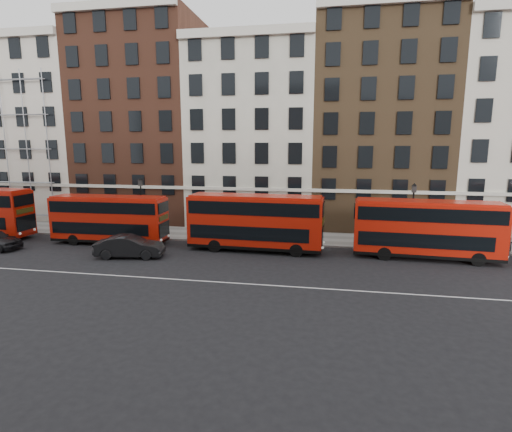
% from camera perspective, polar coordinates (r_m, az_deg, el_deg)
% --- Properties ---
extents(ground, '(120.00, 120.00, 0.00)m').
position_cam_1_polar(ground, '(27.62, -7.04, -7.80)').
color(ground, black).
rests_on(ground, ground).
extents(pavement, '(80.00, 5.00, 0.15)m').
position_cam_1_polar(pavement, '(37.38, -2.25, -2.81)').
color(pavement, slate).
rests_on(pavement, ground).
extents(kerb, '(80.00, 0.30, 0.16)m').
position_cam_1_polar(kerb, '(35.02, -3.14, -3.71)').
color(kerb, gray).
rests_on(kerb, ground).
extents(road_centre_line, '(70.00, 0.12, 0.01)m').
position_cam_1_polar(road_centre_line, '(25.82, -8.37, -9.13)').
color(road_centre_line, white).
rests_on(road_centre_line, ground).
extents(building_terrace, '(64.00, 11.95, 22.00)m').
position_cam_1_polar(building_terrace, '(43.73, -0.59, 12.51)').
color(building_terrace, beige).
rests_on(building_terrace, ground).
extents(bus_b, '(9.93, 2.55, 4.16)m').
position_cam_1_polar(bus_b, '(36.51, -20.27, -0.31)').
color(bus_b, '#B31709').
rests_on(bus_b, ground).
extents(bus_c, '(10.86, 3.01, 4.53)m').
position_cam_1_polar(bus_c, '(31.96, -0.17, -0.74)').
color(bus_c, '#B31709').
rests_on(bus_c, ground).
extents(bus_d, '(10.61, 3.13, 4.41)m').
position_cam_1_polar(bus_d, '(32.27, 23.10, -1.59)').
color(bus_d, '#B31709').
rests_on(bus_d, ground).
extents(car_front, '(5.32, 2.62, 1.68)m').
position_cam_1_polar(car_front, '(31.90, -17.59, -4.18)').
color(car_front, black).
rests_on(car_front, ground).
extents(lamp_post_left, '(0.44, 0.44, 5.33)m').
position_cam_1_polar(lamp_post_left, '(38.53, -16.05, 1.74)').
color(lamp_post_left, black).
rests_on(lamp_post_left, pavement).
extents(lamp_post_right, '(0.44, 0.44, 5.33)m').
position_cam_1_polar(lamp_post_right, '(34.44, 21.44, 0.44)').
color(lamp_post_right, black).
rests_on(lamp_post_right, pavement).
extents(traffic_light, '(0.25, 0.45, 3.27)m').
position_cam_1_polar(traffic_light, '(36.96, 32.26, -0.81)').
color(traffic_light, black).
rests_on(traffic_light, pavement).
extents(iron_railings, '(6.60, 0.06, 1.00)m').
position_cam_1_polar(iron_railings, '(39.36, -1.55, -1.28)').
color(iron_railings, black).
rests_on(iron_railings, pavement).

